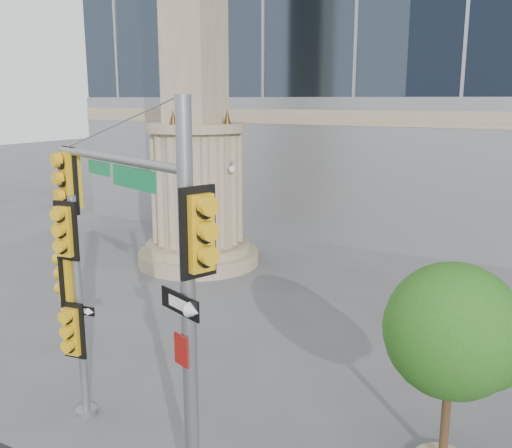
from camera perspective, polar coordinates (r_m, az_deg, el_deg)
The scene contains 5 objects.
ground at distance 11.22m, azimuth -6.51°, elevation -19.61°, with size 120.00×120.00×0.00m, color #545456.
monument at distance 20.34m, azimuth -6.07°, elevation 11.17°, with size 4.40×4.40×16.60m.
main_signal_pole at distance 8.87m, azimuth -10.77°, elevation -2.31°, with size 4.44×2.03×6.00m.
secondary_signal_pole at distance 10.98m, azimuth -17.88°, elevation -6.44°, with size 0.76×0.56×4.26m.
street_tree at distance 9.67m, azimuth 19.28°, elevation -10.55°, with size 2.22×2.17×3.46m.
Camera 1 is at (5.61, -7.69, 5.94)m, focal length 40.00 mm.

